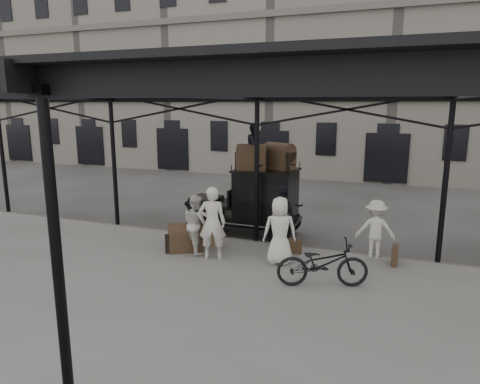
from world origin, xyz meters
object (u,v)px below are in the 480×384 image
at_px(porter_left, 212,223).
at_px(steamer_trunk_platform, 185,239).
at_px(porter_official, 283,216).
at_px(taxi, 257,199).
at_px(bicycle, 322,263).
at_px(steamer_trunk_roof_near, 252,159).

relative_size(porter_left, steamer_trunk_platform, 2.16).
bearing_deg(porter_official, taxi, -7.30).
relative_size(porter_left, bicycle, 0.96).
distance_m(taxi, steamer_trunk_platform, 2.94).
distance_m(porter_left, bicycle, 3.16).
xyz_separation_m(taxi, steamer_trunk_roof_near, (-0.08, -0.25, 1.31)).
distance_m(porter_official, steamer_trunk_platform, 2.83).
relative_size(taxi, steamer_trunk_roof_near, 4.00).
height_order(taxi, steamer_trunk_roof_near, steamer_trunk_roof_near).
relative_size(porter_official, steamer_trunk_platform, 2.02).
distance_m(taxi, porter_left, 2.88).
height_order(taxi, porter_left, taxi).
bearing_deg(steamer_trunk_platform, steamer_trunk_roof_near, 29.72).
height_order(porter_official, steamer_trunk_roof_near, steamer_trunk_roof_near).
bearing_deg(bicycle, steamer_trunk_roof_near, 20.80).
relative_size(taxi, bicycle, 1.79).
relative_size(steamer_trunk_roof_near, steamer_trunk_platform, 1.01).
xyz_separation_m(porter_left, steamer_trunk_roof_near, (0.19, 2.62, 1.39)).
distance_m(porter_official, steamer_trunk_roof_near, 2.24).
bearing_deg(taxi, bicycle, -52.42).
height_order(porter_left, bicycle, porter_left).
xyz_separation_m(porter_left, bicycle, (3.04, -0.74, -0.44)).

